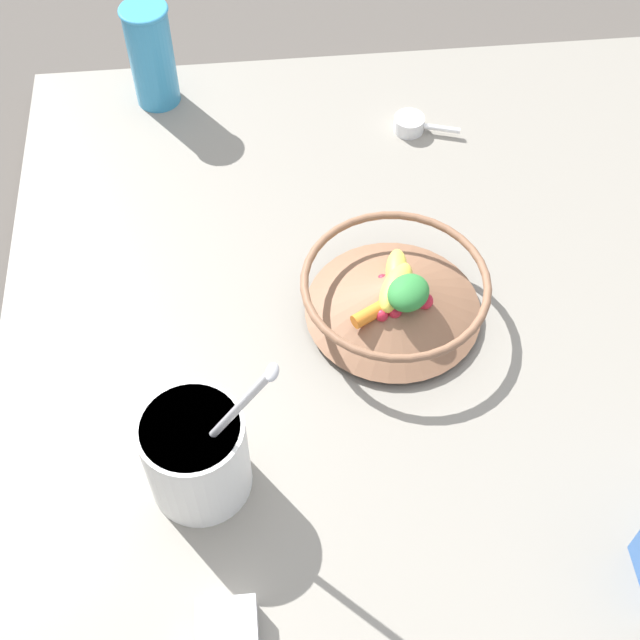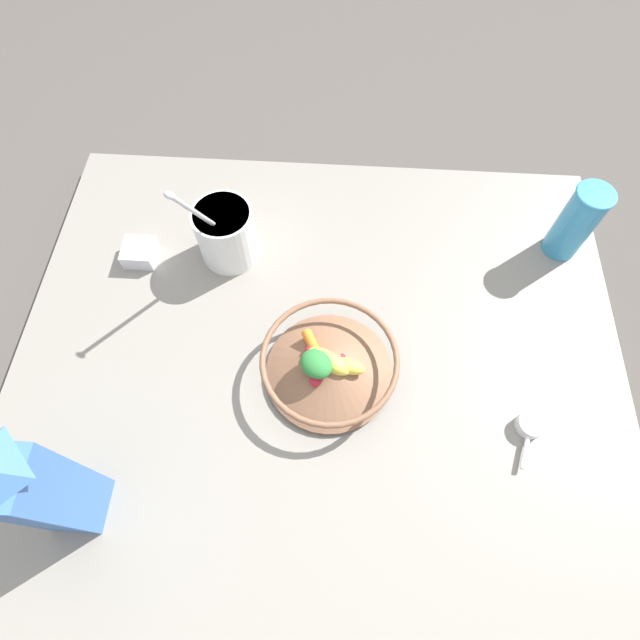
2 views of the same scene
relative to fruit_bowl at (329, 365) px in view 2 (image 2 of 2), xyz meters
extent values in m
plane|color=#4C4742|center=(0.02, 0.05, -0.09)|extent=(6.00, 6.00, 0.00)
cube|color=gray|center=(0.02, 0.05, -0.06)|extent=(1.06, 1.06, 0.05)
cylinder|color=brown|center=(0.00, 0.00, -0.04)|extent=(0.12, 0.12, 0.01)
cone|color=brown|center=(0.00, 0.00, 0.00)|extent=(0.22, 0.22, 0.05)
torus|color=brown|center=(0.00, 0.00, 0.02)|extent=(0.23, 0.23, 0.01)
ellipsoid|color=#EFD64C|center=(-0.03, 0.01, 0.01)|extent=(0.07, 0.04, 0.03)
ellipsoid|color=#EFD64C|center=(0.00, 0.00, 0.01)|extent=(0.08, 0.06, 0.03)
cylinder|color=orange|center=(-0.02, 0.01, 0.01)|extent=(0.04, 0.02, 0.02)
cylinder|color=orange|center=(0.03, -0.03, 0.01)|extent=(0.04, 0.05, 0.02)
sphere|color=red|center=(0.03, -0.02, 0.01)|extent=(0.02, 0.02, 0.02)
sphere|color=red|center=(0.02, 0.03, 0.01)|extent=(0.02, 0.02, 0.02)
sphere|color=red|center=(0.03, -0.01, 0.01)|extent=(0.02, 0.02, 0.02)
sphere|color=red|center=(-0.02, -0.01, 0.01)|extent=(0.01, 0.01, 0.01)
ellipsoid|color=#2D7F38|center=(0.02, 0.01, 0.03)|extent=(0.07, 0.07, 0.03)
cube|color=#3D6BB2|center=(0.36, 0.24, 0.08)|extent=(0.08, 0.08, 0.25)
cylinder|color=white|center=(0.20, -0.24, 0.02)|extent=(0.11, 0.11, 0.12)
cylinder|color=white|center=(0.20, -0.24, 0.07)|extent=(0.10, 0.10, 0.02)
cylinder|color=silver|center=(0.22, -0.20, 0.12)|extent=(0.05, 0.09, 0.20)
ellipsoid|color=silver|center=(0.24, -0.15, 0.22)|extent=(0.02, 0.02, 0.01)
cylinder|color=#3893C6|center=(-0.43, -0.29, 0.04)|extent=(0.06, 0.06, 0.16)
torus|color=#3893C6|center=(-0.43, -0.29, 0.11)|extent=(0.07, 0.07, 0.01)
cube|color=silver|center=(0.37, -0.22, -0.02)|extent=(0.06, 0.06, 0.03)
cube|color=brown|center=(0.37, -0.22, -0.03)|extent=(0.05, 0.05, 0.02)
cylinder|color=white|center=(-0.33, 0.07, -0.03)|extent=(0.04, 0.04, 0.02)
cylinder|color=white|center=(-0.32, 0.12, -0.03)|extent=(0.02, 0.05, 0.01)
camera|label=1|loc=(0.64, -0.15, 0.84)|focal=50.00mm
camera|label=2|loc=(0.00, 0.31, 0.76)|focal=28.00mm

